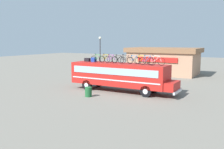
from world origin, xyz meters
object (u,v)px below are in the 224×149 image
rooftop_bicycle_2 (106,59)px  rooftop_bicycle_7 (142,60)px  bus (120,75)px  rooftop_bicycle_4 (119,60)px  luggage_bag_1 (87,60)px  rooftop_bicycle_9 (156,61)px  luggage_bag_2 (94,60)px  rooftop_bicycle_6 (134,60)px  trash_bin (88,92)px  street_lamp (100,53)px  rooftop_bicycle_3 (111,59)px  rooftop_bicycle_8 (147,61)px  rooftop_bicycle_5 (126,60)px  rooftop_bicycle_1 (98,59)px

rooftop_bicycle_2 → rooftop_bicycle_7: 4.12m
bus → rooftop_bicycle_4: 1.57m
luggage_bag_1 → rooftop_bicycle_9: rooftop_bicycle_9 is taller
luggage_bag_2 → rooftop_bicycle_6: rooftop_bicycle_6 is taller
luggage_bag_2 → trash_bin: bearing=-62.8°
bus → street_lamp: bearing=135.7°
bus → rooftop_bicycle_6: 2.09m
bus → rooftop_bicycle_2: (-1.95, 0.39, 1.55)m
luggage_bag_2 → rooftop_bicycle_3: size_ratio=0.29×
rooftop_bicycle_2 → street_lamp: 7.46m
rooftop_bicycle_8 → trash_bin: size_ratio=1.89×
rooftop_bicycle_4 → street_lamp: (-6.19, 6.12, 0.30)m
rooftop_bicycle_5 → street_lamp: bearing=138.8°
rooftop_bicycle_3 → rooftop_bicycle_6: 2.53m
trash_bin → street_lamp: street_lamp is taller
rooftop_bicycle_4 → street_lamp: bearing=135.3°
rooftop_bicycle_7 → street_lamp: 10.46m
rooftop_bicycle_7 → bus: bearing=-168.6°
rooftop_bicycle_1 → rooftop_bicycle_9: rooftop_bicycle_9 is taller
bus → rooftop_bicycle_1: 3.17m
bus → rooftop_bicycle_3: size_ratio=6.92×
luggage_bag_1 → rooftop_bicycle_3: size_ratio=0.38×
rooftop_bicycle_5 → street_lamp: 9.31m
luggage_bag_2 → rooftop_bicycle_4: (3.11, -0.05, 0.13)m
bus → rooftop_bicycle_8: bearing=-4.2°
bus → luggage_bag_2: (-3.41, 0.24, 1.40)m
rooftop_bicycle_2 → trash_bin: bearing=-82.2°
rooftop_bicycle_2 → rooftop_bicycle_3: bearing=-19.5°
rooftop_bicycle_4 → trash_bin: size_ratio=1.84×
rooftop_bicycle_8 → rooftop_bicycle_1: bearing=177.3°
rooftop_bicycle_9 → rooftop_bicycle_4: bearing=176.7°
rooftop_bicycle_9 → rooftop_bicycle_5: bearing=176.0°
bus → luggage_bag_1: (-4.29, 0.27, 1.36)m
rooftop_bicycle_6 → street_lamp: 9.86m
luggage_bag_2 → rooftop_bicycle_4: 3.12m
rooftop_bicycle_8 → street_lamp: street_lamp is taller
luggage_bag_1 → trash_bin: 5.57m
street_lamp → rooftop_bicycle_7: bearing=-34.2°
bus → luggage_bag_2: 3.69m
bus → trash_bin: (-1.39, -3.68, -1.28)m
rooftop_bicycle_3 → rooftop_bicycle_9: bearing=-1.8°
rooftop_bicycle_4 → trash_bin: 4.91m
bus → luggage_bag_1: size_ratio=18.27×
rooftop_bicycle_1 → rooftop_bicycle_2: bearing=22.9°
rooftop_bicycle_5 → rooftop_bicycle_6: bearing=11.1°
luggage_bag_2 → rooftop_bicycle_3: bearing=-3.3°
luggage_bag_2 → rooftop_bicycle_4: rooftop_bicycle_4 is taller
luggage_bag_1 → rooftop_bicycle_6: size_ratio=0.38×
rooftop_bicycle_3 → rooftop_bicycle_7: 3.34m
rooftop_bicycle_3 → trash_bin: bearing=-93.5°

